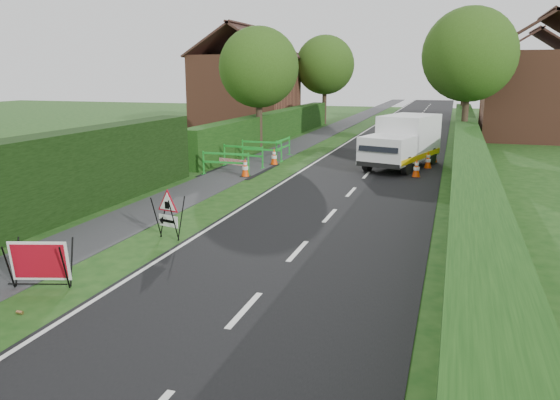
# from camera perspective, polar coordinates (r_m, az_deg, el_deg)

# --- Properties ---
(ground) EXTENTS (120.00, 120.00, 0.00)m
(ground) POSITION_cam_1_polar(r_m,az_deg,el_deg) (13.15, -9.95, -5.62)
(ground) COLOR #173F12
(ground) RESTS_ON ground
(road_surface) EXTENTS (6.00, 90.00, 0.02)m
(road_surface) POSITION_cam_1_polar(r_m,az_deg,el_deg) (46.31, 13.56, 7.59)
(road_surface) COLOR black
(road_surface) RESTS_ON ground
(footpath) EXTENTS (2.00, 90.00, 0.02)m
(footpath) POSITION_cam_1_polar(r_m,az_deg,el_deg) (47.03, 6.81, 7.94)
(footpath) COLOR #2D2D30
(footpath) RESTS_ON ground
(hedge_west_near) EXTENTS (1.10, 18.00, 2.50)m
(hedge_west_near) POSITION_cam_1_polar(r_m,az_deg,el_deg) (16.02, -26.05, -3.37)
(hedge_west_near) COLOR black
(hedge_west_near) RESTS_ON ground
(hedge_west_far) EXTENTS (1.00, 24.00, 1.80)m
(hedge_west_far) POSITION_cam_1_polar(r_m,az_deg,el_deg) (34.99, -0.55, 6.26)
(hedge_west_far) COLOR #14380F
(hedge_west_far) RESTS_ON ground
(hedge_east) EXTENTS (1.20, 50.00, 1.50)m
(hedge_east) POSITION_cam_1_polar(r_m,az_deg,el_deg) (27.32, 18.82, 3.62)
(hedge_east) COLOR #14380F
(hedge_east) RESTS_ON ground
(house_west) EXTENTS (7.50, 7.40, 7.88)m
(house_west) POSITION_cam_1_polar(r_m,az_deg,el_deg) (43.98, -3.54, 11.42)
(house_west) COLOR brown
(house_west) RESTS_ON ground
(house_east_a) EXTENTS (7.50, 7.40, 7.88)m
(house_east_a) POSITION_cam_1_polar(r_m,az_deg,el_deg) (39.35, 25.58, 9.99)
(house_east_a) COLOR brown
(house_east_a) RESTS_ON ground
(house_east_b) EXTENTS (7.50, 7.40, 7.88)m
(house_east_b) POSITION_cam_1_polar(r_m,az_deg,el_deg) (53.36, 24.73, 10.57)
(house_east_b) COLOR brown
(house_east_b) RESTS_ON ground
(tree_nw) EXTENTS (4.40, 4.40, 6.70)m
(tree_nw) POSITION_cam_1_polar(r_m,az_deg,el_deg) (30.83, -2.24, 13.67)
(tree_nw) COLOR #2D2116
(tree_nw) RESTS_ON ground
(tree_ne) EXTENTS (5.20, 5.20, 7.79)m
(tree_ne) POSITION_cam_1_polar(r_m,az_deg,el_deg) (33.01, 19.20, 14.15)
(tree_ne) COLOR #2D2116
(tree_ne) RESTS_ON ground
(tree_fw) EXTENTS (4.80, 4.80, 7.24)m
(tree_fw) POSITION_cam_1_polar(r_m,az_deg,el_deg) (46.20, 4.73, 13.88)
(tree_fw) COLOR #2D2116
(tree_fw) RESTS_ON ground
(tree_fe) EXTENTS (4.20, 4.20, 6.33)m
(tree_fe) POSITION_cam_1_polar(r_m,az_deg,el_deg) (49.00, 18.77, 12.49)
(tree_fe) COLOR #2D2116
(tree_fe) RESTS_ON ground
(red_rect_sign) EXTENTS (1.28, 0.99, 0.97)m
(red_rect_sign) POSITION_cam_1_polar(r_m,az_deg,el_deg) (11.77, -23.83, -5.95)
(red_rect_sign) COLOR black
(red_rect_sign) RESTS_ON ground
(triangle_sign) EXTENTS (0.92, 0.92, 1.11)m
(triangle_sign) POSITION_cam_1_polar(r_m,az_deg,el_deg) (14.17, -11.74, -1.07)
(triangle_sign) COLOR black
(triangle_sign) RESTS_ON ground
(works_van) EXTENTS (3.27, 5.40, 2.31)m
(works_van) POSITION_cam_1_polar(r_m,az_deg,el_deg) (25.30, 12.73, 6.09)
(works_van) COLOR silver
(works_van) RESTS_ON ground
(traffic_cone_0) EXTENTS (0.38, 0.38, 0.79)m
(traffic_cone_0) POSITION_cam_1_polar(r_m,az_deg,el_deg) (23.00, 14.07, 3.25)
(traffic_cone_0) COLOR black
(traffic_cone_0) RESTS_ON ground
(traffic_cone_1) EXTENTS (0.38, 0.38, 0.79)m
(traffic_cone_1) POSITION_cam_1_polar(r_m,az_deg,el_deg) (25.28, 15.20, 4.04)
(traffic_cone_1) COLOR black
(traffic_cone_1) RESTS_ON ground
(traffic_cone_2) EXTENTS (0.38, 0.38, 0.79)m
(traffic_cone_2) POSITION_cam_1_polar(r_m,az_deg,el_deg) (27.06, 15.80, 4.58)
(traffic_cone_2) COLOR black
(traffic_cone_2) RESTS_ON ground
(traffic_cone_3) EXTENTS (0.38, 0.38, 0.79)m
(traffic_cone_3) POSITION_cam_1_polar(r_m,az_deg,el_deg) (22.48, -3.65, 3.39)
(traffic_cone_3) COLOR black
(traffic_cone_3) RESTS_ON ground
(traffic_cone_4) EXTENTS (0.38, 0.38, 0.79)m
(traffic_cone_4) POSITION_cam_1_polar(r_m,az_deg,el_deg) (25.42, -0.62, 4.55)
(traffic_cone_4) COLOR black
(traffic_cone_4) RESTS_ON ground
(ped_barrier_0) EXTENTS (2.07, 0.42, 1.00)m
(ped_barrier_0) POSITION_cam_1_polar(r_m,az_deg,el_deg) (22.84, -5.70, 4.12)
(ped_barrier_0) COLOR green
(ped_barrier_0) RESTS_ON ground
(ped_barrier_1) EXTENTS (2.09, 0.66, 1.00)m
(ped_barrier_1) POSITION_cam_1_polar(r_m,az_deg,el_deg) (24.89, -3.87, 4.89)
(ped_barrier_1) COLOR green
(ped_barrier_1) RESTS_ON ground
(ped_barrier_2) EXTENTS (2.06, 0.36, 1.00)m
(ped_barrier_2) POSITION_cam_1_polar(r_m,az_deg,el_deg) (26.62, -1.92, 5.45)
(ped_barrier_2) COLOR green
(ped_barrier_2) RESTS_ON ground
(ped_barrier_3) EXTENTS (0.40, 2.07, 1.00)m
(ped_barrier_3) POSITION_cam_1_polar(r_m,az_deg,el_deg) (27.50, 0.34, 5.70)
(ped_barrier_3) COLOR green
(ped_barrier_3) RESTS_ON ground
(redwhite_plank) EXTENTS (1.46, 0.44, 0.25)m
(redwhite_plank) POSITION_cam_1_polar(r_m,az_deg,el_deg) (23.70, -4.91, 2.91)
(redwhite_plank) COLOR red
(redwhite_plank) RESTS_ON ground
(litter_can) EXTENTS (0.12, 0.07, 0.07)m
(litter_can) POSITION_cam_1_polar(r_m,az_deg,el_deg) (10.93, -25.53, -10.73)
(litter_can) COLOR #BF7F4C
(litter_can) RESTS_ON ground
(hatchback_car) EXTENTS (2.35, 4.10, 1.31)m
(hatchback_car) POSITION_cam_1_polar(r_m,az_deg,el_deg) (36.72, 12.94, 7.29)
(hatchback_car) COLOR silver
(hatchback_car) RESTS_ON ground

